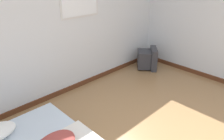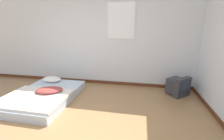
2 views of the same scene
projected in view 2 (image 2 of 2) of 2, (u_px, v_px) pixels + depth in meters
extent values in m
cube|color=silver|center=(100.00, 40.00, 4.22)|extent=(7.57, 0.06, 2.60)
cube|color=#562D19|center=(101.00, 82.00, 4.53)|extent=(7.57, 0.02, 0.09)
cube|color=silver|center=(121.00, 21.00, 3.94)|extent=(0.78, 0.01, 0.99)
cube|color=white|center=(121.00, 21.00, 3.93)|extent=(0.71, 0.01, 0.92)
cube|color=silver|center=(45.00, 96.00, 3.51)|extent=(1.31, 1.80, 0.18)
ellipsoid|color=white|center=(52.00, 79.00, 4.16)|extent=(0.52, 0.34, 0.14)
cube|color=silver|center=(34.00, 98.00, 3.16)|extent=(1.34, 1.05, 0.05)
ellipsoid|color=#993D38|center=(49.00, 90.00, 3.39)|extent=(0.68, 0.55, 0.11)
cube|color=#333338|center=(175.00, 85.00, 3.79)|extent=(0.48, 0.48, 0.38)
cube|color=#333338|center=(182.00, 87.00, 3.62)|extent=(0.44, 0.41, 0.47)
cube|color=#283342|center=(185.00, 88.00, 3.56)|extent=(0.30, 0.27, 0.34)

